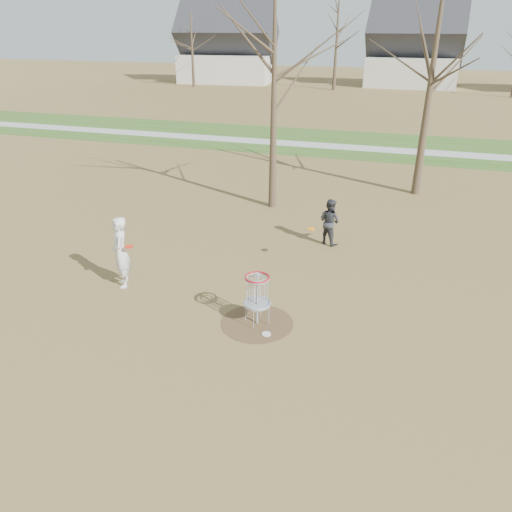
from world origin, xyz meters
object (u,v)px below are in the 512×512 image
Objects in this scene: player_throwing at (330,222)px; disc_golf_basket at (257,291)px; disc_grounded at (266,334)px; player_standing at (121,252)px.

disc_golf_basket is at bearing 109.34° from player_throwing.
player_throwing is 5.93m from disc_grounded.
player_standing is at bearing 70.89° from player_throwing.
disc_grounded is at bearing -49.39° from disc_golf_basket.
player_standing is 1.50× the size of disc_golf_basket.
disc_golf_basket is at bearing 130.61° from disc_grounded.
disc_grounded is (4.54, -1.20, -0.99)m from player_standing.
player_throwing is 1.15× the size of disc_golf_basket.
player_throwing reaches higher than disc_grounded.
player_standing reaches higher than disc_grounded.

